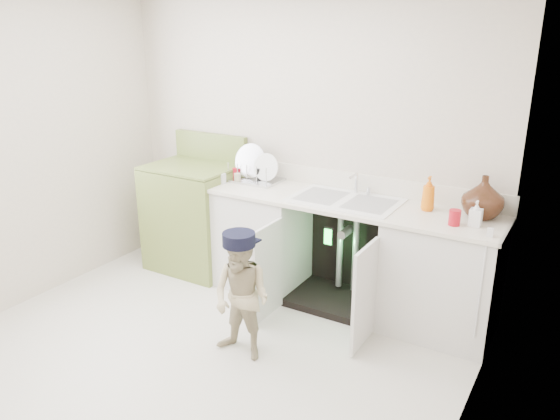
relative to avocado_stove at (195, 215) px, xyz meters
The scene contains 5 objects.
ground 1.61m from the avocado_stove, 50.95° to the right, with size 3.50×3.50×0.00m, color beige.
room_shell 1.69m from the avocado_stove, 50.95° to the right, with size 6.00×5.50×1.26m.
counter_run 1.53m from the avocado_stove, ahead, with size 2.44×1.02×1.21m.
avocado_stove is the anchor object (origin of this frame).
repair_worker 1.60m from the avocado_stove, 39.57° to the right, with size 0.56×0.88×0.91m.
Camera 1 is at (2.20, -2.55, 2.21)m, focal length 35.00 mm.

